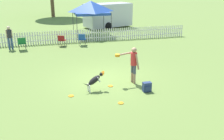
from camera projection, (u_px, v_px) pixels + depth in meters
ground_plane at (106, 79)px, 11.72m from camera, size 240.00×240.00×0.00m
handler_person at (133, 61)px, 10.99m from camera, size 1.04×0.46×1.64m
leaping_dog at (95, 80)px, 10.36m from camera, size 0.98×0.40×0.81m
frisbee_near_handler at (71, 96)px, 10.00m from camera, size 0.21×0.21×0.02m
frisbee_near_dog at (145, 90)px, 10.57m from camera, size 0.21×0.21×0.02m
frisbee_midfield at (110, 86)px, 10.94m from camera, size 0.21×0.21×0.02m
frisbee_far_scatter at (121, 103)px, 9.42m from camera, size 0.21×0.21×0.02m
backpack_on_grass at (147, 87)px, 10.37m from camera, size 0.35×0.25×0.40m
picket_fence at (82, 36)px, 18.70m from camera, size 16.84×0.04×0.94m
folding_chair_blue_left at (22, 43)px, 16.46m from camera, size 0.57×0.59×0.88m
folding_chair_center at (82, 39)px, 17.66m from camera, size 0.61×0.63×0.86m
folding_chair_green_right at (62, 40)px, 17.52m from camera, size 0.62×0.63×0.79m
canopy_tent_main at (91, 7)px, 20.46m from camera, size 2.80×2.80×2.84m
spectator_standing at (9, 36)px, 16.51m from camera, size 0.41×0.27×1.57m
equipment_trailer at (108, 15)px, 24.40m from camera, size 5.38×3.27×2.32m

